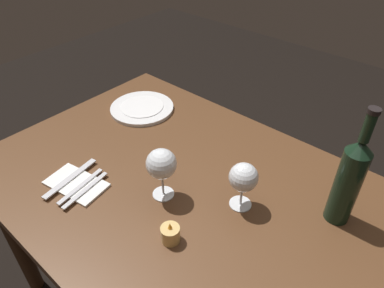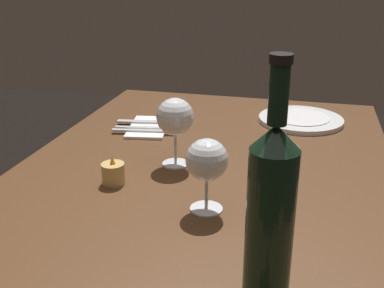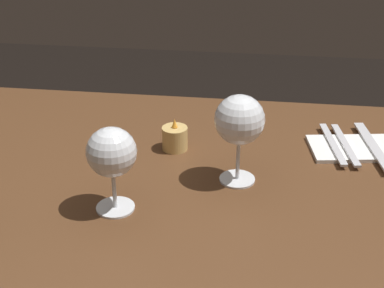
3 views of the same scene
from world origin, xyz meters
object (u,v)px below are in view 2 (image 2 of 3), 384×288
Objects in this scene: wine_glass_right at (175,118)px; votive_candle at (113,174)px; folded_napkin at (149,127)px; dinner_plate at (301,119)px; table_knife at (152,122)px; wine_bottle at (271,211)px; fork_inner at (146,128)px; wine_glass_left at (207,161)px; fork_outer at (143,131)px.

wine_glass_right reaches higher than votive_candle.
votive_candle is 0.33× the size of folded_napkin.
dinner_plate is at bearing -35.95° from votive_candle.
dinner_plate reaches higher than table_knife.
wine_bottle is at bearing -128.98° from votive_candle.
fork_inner is (0.34, 0.04, -0.01)m from votive_candle.
wine_bottle reaches higher than fork_inner.
fork_inner is at bearing 35.65° from wine_glass_right.
dinner_plate is 0.48m from fork_inner.
fork_inner is at bearing 180.00° from table_knife.
wine_bottle is at bearing -148.67° from wine_glass_left.
wine_bottle reaches higher than fork_outer.
wine_bottle reaches higher than votive_candle.
fork_outer is (0.38, 0.27, -0.10)m from wine_glass_left.
fork_outer reaches higher than folded_napkin.
wine_bottle is 0.82m from table_knife.
votive_candle is at bearing 73.67° from wine_glass_left.
wine_bottle is at bearing -147.27° from fork_inner.
table_knife is (-0.14, 0.44, 0.00)m from dinner_plate.
wine_glass_left is 0.72× the size of table_knife.
wine_glass_right is at bearing 144.97° from dinner_plate.
votive_candle reaches higher than fork_outer.
table_knife is (0.03, 0.00, 0.01)m from folded_napkin.
fork_outer is 0.85× the size of table_knife.
folded_napkin is (0.23, 0.15, -0.12)m from wine_glass_right.
wine_bottle is 0.75m from fork_outer.
wine_glass_left reaches higher than fork_outer.
wine_glass_right reaches higher than dinner_plate.
wine_glass_right is 0.65× the size of dinner_plate.
wine_glass_left is at bearing -148.87° from wine_glass_right.
dinner_plate reaches higher than fork_inner.
fork_inner is at bearing 7.30° from votive_candle.
fork_inner reaches higher than folded_napkin.
wine_glass_left is at bearing -148.04° from folded_napkin.
wine_glass_right is at bearing -144.35° from fork_inner.
votive_candle is at bearing 51.02° from wine_bottle.
fork_outer is at bearing 7.86° from votive_candle.
votive_candle is 0.37× the size of fork_inner.
wine_glass_right reaches higher than fork_inner.
wine_bottle reaches higher than wine_glass_left.
wine_glass_right is at bearing -150.40° from table_knife.
fork_inner is (0.41, 0.27, -0.10)m from wine_glass_left.
table_knife is at bearing 29.60° from wine_glass_right.
dinner_plate is at bearing -1.68° from wine_bottle.
votive_candle is 0.32× the size of table_knife.
wine_glass_right is at bearing -38.64° from votive_candle.
wine_bottle is (-0.23, -0.14, 0.04)m from wine_glass_left.
votive_candle is 0.40m from table_knife.
wine_glass_right is 0.94× the size of fork_inner.
votive_candle is (0.07, 0.23, -0.08)m from wine_glass_left.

